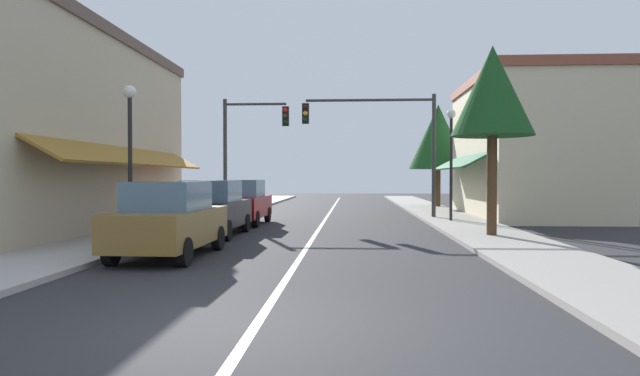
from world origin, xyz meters
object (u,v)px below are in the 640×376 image
at_px(street_lamp_right_mid, 451,146).
at_px(tree_right_far, 438,137).
at_px(parked_car_second_left, 212,208).
at_px(parked_car_third_left, 242,202).
at_px(parked_car_nearest_left, 169,220).
at_px(traffic_signal_mast_arm, 386,133).
at_px(street_lamp_left_near, 130,136).
at_px(tree_right_near, 492,92).
at_px(traffic_signal_left_corner, 246,139).

xyz_separation_m(street_lamp_right_mid, tree_right_far, (1.15, 11.06, 1.17)).
height_order(parked_car_second_left, parked_car_third_left, same).
relative_size(parked_car_second_left, tree_right_far, 0.66).
relative_size(parked_car_nearest_left, traffic_signal_mast_arm, 0.70).
relative_size(parked_car_third_left, traffic_signal_mast_arm, 0.69).
bearing_deg(parked_car_second_left, tree_right_far, 60.60).
height_order(traffic_signal_mast_arm, street_lamp_left_near, traffic_signal_mast_arm).
height_order(parked_car_nearest_left, tree_right_near, tree_right_near).
height_order(parked_car_second_left, street_lamp_left_near, street_lamp_left_near).
distance_m(street_lamp_right_mid, tree_right_far, 11.18).
bearing_deg(parked_car_third_left, tree_right_near, -27.77).
xyz_separation_m(traffic_signal_mast_arm, traffic_signal_left_corner, (-6.47, 1.05, -0.19)).
relative_size(parked_car_nearest_left, parked_car_third_left, 1.00).
bearing_deg(traffic_signal_left_corner, traffic_signal_mast_arm, -9.22).
height_order(parked_car_second_left, traffic_signal_left_corner, traffic_signal_left_corner).
bearing_deg(parked_car_third_left, traffic_signal_mast_arm, 28.13).
bearing_deg(parked_car_nearest_left, street_lamp_left_near, 128.83).
bearing_deg(parked_car_second_left, tree_right_near, -0.93).
distance_m(parked_car_nearest_left, parked_car_second_left, 4.71).
xyz_separation_m(traffic_signal_left_corner, tree_right_near, (9.21, -8.74, 0.77)).
xyz_separation_m(parked_car_third_left, tree_right_near, (8.59, -4.63, 3.56)).
bearing_deg(street_lamp_right_mid, traffic_signal_left_corner, 161.23).
relative_size(parked_car_nearest_left, parked_car_second_left, 1.00).
bearing_deg(tree_right_far, parked_car_second_left, -120.18).
height_order(traffic_signal_left_corner, tree_right_near, tree_right_near).
height_order(traffic_signal_mast_arm, tree_right_near, tree_right_near).
relative_size(street_lamp_left_near, tree_right_far, 0.71).
xyz_separation_m(tree_right_near, tree_right_far, (0.91, 16.75, -0.14)).
relative_size(parked_car_third_left, street_lamp_right_mid, 0.89).
distance_m(parked_car_nearest_left, street_lamp_right_mid, 13.26).
height_order(parked_car_nearest_left, traffic_signal_mast_arm, traffic_signal_mast_arm).
height_order(street_lamp_left_near, tree_right_near, tree_right_near).
xyz_separation_m(traffic_signal_mast_arm, tree_right_far, (3.65, 9.06, 0.44)).
xyz_separation_m(parked_car_second_left, tree_right_far, (9.59, 16.49, 3.42)).
height_order(parked_car_nearest_left, street_lamp_right_mid, street_lamp_right_mid).
distance_m(traffic_signal_mast_arm, tree_right_far, 9.78).
bearing_deg(tree_right_near, parked_car_nearest_left, -152.38).
bearing_deg(tree_right_near, parked_car_third_left, 151.67).
xyz_separation_m(parked_car_nearest_left, traffic_signal_left_corner, (-0.72, 13.18, 2.79)).
distance_m(traffic_signal_left_corner, street_lamp_left_near, 10.74).
relative_size(parked_car_second_left, traffic_signal_mast_arm, 0.70).
relative_size(traffic_signal_mast_arm, street_lamp_left_near, 1.33).
bearing_deg(parked_car_second_left, traffic_signal_left_corner, 94.39).
bearing_deg(parked_car_second_left, street_lamp_left_near, -128.44).
height_order(parked_car_nearest_left, traffic_signal_left_corner, traffic_signal_left_corner).
relative_size(parked_car_second_left, tree_right_near, 0.70).
bearing_deg(street_lamp_right_mid, traffic_signal_mast_arm, 141.36).
height_order(parked_car_second_left, tree_right_near, tree_right_near).
xyz_separation_m(parked_car_nearest_left, street_lamp_right_mid, (8.25, 10.13, 2.25)).
bearing_deg(street_lamp_left_near, tree_right_near, 10.37).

